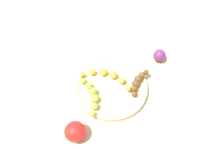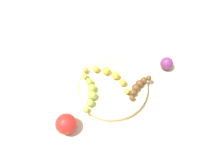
{
  "view_description": "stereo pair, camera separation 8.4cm",
  "coord_description": "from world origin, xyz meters",
  "px_view_note": "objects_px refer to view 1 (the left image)",
  "views": [
    {
      "loc": [
        0.23,
        0.37,
        0.76
      ],
      "look_at": [
        0.0,
        0.0,
        0.04
      ],
      "focal_mm": 35.84,
      "sensor_mm": 36.0,
      "label": 1
    },
    {
      "loc": [
        0.15,
        0.4,
        0.76
      ],
      "look_at": [
        0.0,
        0.0,
        0.04
      ],
      "focal_mm": 35.84,
      "sensor_mm": 36.0,
      "label": 2
    }
  ],
  "objects_px": {
    "banana_overripe": "(138,82)",
    "banana_spotted": "(107,76)",
    "plum_purple": "(160,56)",
    "fruit_bowl": "(112,87)",
    "banana_green": "(92,96)",
    "apple_red": "(75,132)"
  },
  "relations": [
    {
      "from": "fruit_bowl",
      "to": "plum_purple",
      "type": "xyz_separation_m",
      "value": [
        -0.24,
        -0.02,
        0.01
      ]
    },
    {
      "from": "fruit_bowl",
      "to": "plum_purple",
      "type": "relative_size",
      "value": 5.28
    },
    {
      "from": "banana_green",
      "to": "apple_red",
      "type": "xyz_separation_m",
      "value": [
        0.11,
        0.09,
        0.0
      ]
    },
    {
      "from": "banana_overripe",
      "to": "banana_spotted",
      "type": "relative_size",
      "value": 0.68
    },
    {
      "from": "plum_purple",
      "to": "banana_overripe",
      "type": "bearing_deg",
      "value": 21.91
    },
    {
      "from": "banana_green",
      "to": "fruit_bowl",
      "type": "bearing_deg",
      "value": 16.49
    },
    {
      "from": "plum_purple",
      "to": "apple_red",
      "type": "height_order",
      "value": "apple_red"
    },
    {
      "from": "banana_overripe",
      "to": "banana_green",
      "type": "distance_m",
      "value": 0.18
    },
    {
      "from": "fruit_bowl",
      "to": "plum_purple",
      "type": "distance_m",
      "value": 0.24
    },
    {
      "from": "banana_spotted",
      "to": "banana_green",
      "type": "relative_size",
      "value": 1.06
    },
    {
      "from": "banana_overripe",
      "to": "banana_spotted",
      "type": "distance_m",
      "value": 0.12
    },
    {
      "from": "plum_purple",
      "to": "apple_red",
      "type": "bearing_deg",
      "value": 14.18
    },
    {
      "from": "plum_purple",
      "to": "apple_red",
      "type": "distance_m",
      "value": 0.46
    },
    {
      "from": "fruit_bowl",
      "to": "banana_overripe",
      "type": "relative_size",
      "value": 2.39
    },
    {
      "from": "banana_overripe",
      "to": "banana_spotted",
      "type": "xyz_separation_m",
      "value": [
        0.09,
        -0.09,
        0.0
      ]
    },
    {
      "from": "fruit_bowl",
      "to": "apple_red",
      "type": "height_order",
      "value": "apple_red"
    },
    {
      "from": "banana_overripe",
      "to": "apple_red",
      "type": "xyz_separation_m",
      "value": [
        0.29,
        0.05,
        0.0
      ]
    },
    {
      "from": "banana_green",
      "to": "apple_red",
      "type": "relative_size",
      "value": 2.21
    },
    {
      "from": "banana_overripe",
      "to": "banana_green",
      "type": "bearing_deg",
      "value": 46.89
    },
    {
      "from": "fruit_bowl",
      "to": "banana_overripe",
      "type": "bearing_deg",
      "value": 155.36
    },
    {
      "from": "plum_purple",
      "to": "fruit_bowl",
      "type": "bearing_deg",
      "value": 4.74
    },
    {
      "from": "fruit_bowl",
      "to": "banana_green",
      "type": "height_order",
      "value": "banana_green"
    }
  ]
}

